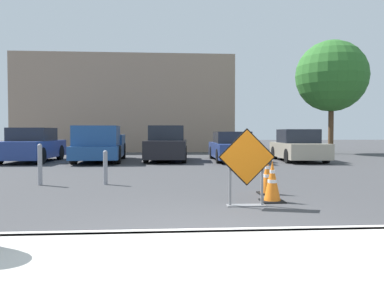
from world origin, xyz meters
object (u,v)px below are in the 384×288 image
parked_car_nearest (32,146)px  parked_car_third (232,147)px  road_closed_sign (247,164)px  traffic_cone_second (267,176)px  parked_car_fourth (298,147)px  bollard_second (40,163)px  parked_car_second (167,145)px  pickup_truck (100,146)px  bollard_nearest (105,166)px  traffic_cone_nearest (272,182)px

parked_car_nearest → parked_car_third: (9.16, -0.03, -0.08)m
road_closed_sign → traffic_cone_second: bearing=60.8°
parked_car_fourth → bollard_second: parked_car_fourth is taller
parked_car_second → parked_car_fourth: bearing=178.4°
parked_car_fourth → pickup_truck: bearing=2.2°
traffic_cone_second → parked_car_nearest: (-8.26, 9.42, 0.33)m
pickup_truck → parked_car_fourth: size_ratio=1.25×
traffic_cone_second → parked_car_third: bearing=84.5°
pickup_truck → parked_car_third: pickup_truck is taller
parked_car_nearest → bollard_nearest: bearing=121.8°
traffic_cone_second → parked_car_second: size_ratio=0.19×
bollard_nearest → bollard_second: 1.64m
traffic_cone_nearest → pickup_truck: bearing=116.6°
parked_car_nearest → bollard_nearest: size_ratio=4.75×
pickup_truck → bollard_nearest: (1.44, -7.44, -0.26)m
road_closed_sign → parked_car_second: 10.99m
road_closed_sign → pickup_truck: (-4.45, 10.50, -0.04)m
traffic_cone_second → parked_car_second: parked_car_second is taller
traffic_cone_second → parked_car_fourth: size_ratio=0.19×
parked_car_nearest → bollard_nearest: (4.50, -7.70, -0.25)m
parked_car_nearest → pickup_truck: pickup_truck is taller
traffic_cone_nearest → bollard_nearest: size_ratio=0.91×
road_closed_sign → bollard_second: (-4.65, 3.05, -0.22)m
traffic_cone_second → pickup_truck: size_ratio=0.15×
traffic_cone_nearest → pickup_truck: size_ratio=0.16×
parked_car_fourth → parked_car_second: bearing=-2.0°
traffic_cone_nearest → road_closed_sign: bearing=-144.7°
traffic_cone_nearest → bollard_nearest: (-3.61, 2.63, 0.08)m
road_closed_sign → parked_car_fourth: bearing=65.5°
traffic_cone_nearest → pickup_truck: 11.27m
bollard_second → road_closed_sign: bearing=-33.3°
pickup_truck → parked_car_third: bearing=179.7°
pickup_truck → parked_car_third: size_ratio=1.11×
road_closed_sign → traffic_cone_second: (0.75, 1.33, -0.38)m
parked_car_third → bollard_nearest: parked_car_third is taller
parked_car_fourth → bollard_second: 11.85m
traffic_cone_second → parked_car_fourth: (3.96, 9.00, 0.28)m
pickup_truck → road_closed_sign: bearing=110.6°
parked_car_second → road_closed_sign: bearing=101.0°
parked_car_nearest → parked_car_fourth: (12.22, -0.42, -0.05)m
traffic_cone_second → pickup_truck: (-5.19, 9.16, 0.34)m
parked_car_fourth → bollard_second: bearing=41.2°
parked_car_second → bollard_nearest: (-1.61, -7.84, -0.28)m
traffic_cone_second → bollard_second: (-5.39, 1.72, 0.17)m
road_closed_sign → traffic_cone_nearest: (0.60, 0.42, -0.38)m
parked_car_third → bollard_second: 9.92m
road_closed_sign → pickup_truck: 11.40m
pickup_truck → parked_car_fourth: bearing=176.6°
traffic_cone_second → parked_car_nearest: 12.53m
parked_car_second → bollard_second: (-3.24, -7.84, -0.19)m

